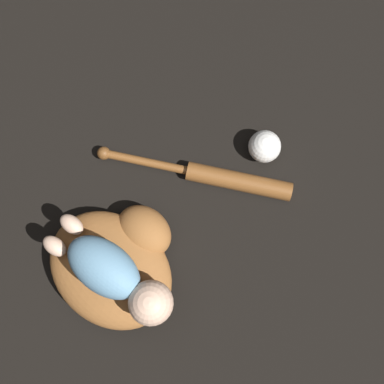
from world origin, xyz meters
The scene contains 5 objects.
ground_plane centered at (0.00, 0.00, 0.00)m, with size 6.00×6.00×0.00m, color black.
baseball_glove centered at (0.01, -0.01, 0.05)m, with size 0.37×0.35×0.09m.
baby_figure centered at (0.03, -0.03, 0.14)m, with size 0.32×0.18×0.09m.
baseball_bat centered at (0.17, 0.26, 0.02)m, with size 0.47×0.08×0.04m.
baseball centered at (0.25, 0.36, 0.04)m, with size 0.08×0.08×0.08m.
Camera 1 is at (0.19, -0.02, 1.25)m, focal length 50.00 mm.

